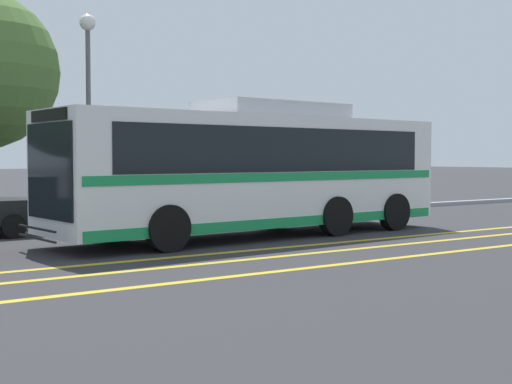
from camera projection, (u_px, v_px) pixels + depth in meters
The scene contains 8 objects.
ground_plane at pixel (217, 238), 17.49m from camera, with size 220.00×220.00×0.00m, color #2D2D30.
lane_strip_0 at pixel (311, 245), 16.08m from camera, with size 0.20×30.73×0.01m, color gold.
lane_strip_1 at pixel (343, 250), 15.18m from camera, with size 0.20×30.73×0.01m, color gold.
lane_strip_2 at pixel (394, 258), 13.96m from camera, with size 0.20×30.73×0.01m, color gold.
curb_strip at pixel (164, 219), 22.03m from camera, with size 38.73×0.36×0.15m, color #99999E.
transit_bus at pixel (256, 168), 17.82m from camera, with size 11.18×3.32×3.36m.
parked_car_2 at pixel (141, 201), 20.40m from camera, with size 4.25×2.05×1.48m.
street_lamp at pixel (88, 75), 21.15m from camera, with size 0.48×0.48×6.22m.
Camera 1 is at (-9.07, -14.90, 1.98)m, focal length 50.00 mm.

